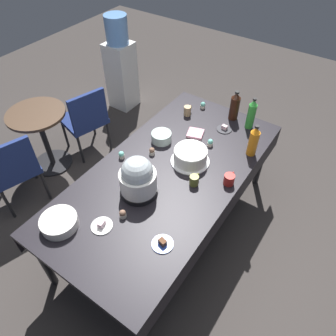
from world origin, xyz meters
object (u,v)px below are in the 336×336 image
(cupcake_berry, at_px, (121,155))
(coffee_mug_tan, at_px, (188,111))
(soda_bottle_lime_soda, at_px, (251,114))
(dessert_plate_charcoal, at_px, (224,129))
(glass_salad_bowl, at_px, (161,137))
(soda_bottle_orange_juice, at_px, (253,141))
(coffee_mug_olive, at_px, (194,180))
(water_cooler, at_px, (121,66))
(potluck_table, at_px, (168,178))
(round_cafe_table, at_px, (41,130))
(cupcake_cocoa, at_px, (203,105))
(soda_bottle_cola, at_px, (235,106))
(frosted_layer_cake, at_px, (190,156))
(slow_cooker, at_px, (138,178))
(maroon_chair_left, at_px, (13,167))
(ceramic_snack_bowl, at_px, (59,222))
(coffee_mug_red, at_px, (229,179))
(maroon_chair_right, at_px, (85,118))
(cupcake_vanilla, at_px, (210,143))
(dessert_plate_white, at_px, (102,225))
(cupcake_rose, at_px, (123,214))
(cupcake_mint, at_px, (152,151))
(dessert_plate_cobalt, at_px, (162,243))

(cupcake_berry, bearing_deg, coffee_mug_tan, -8.74)
(soda_bottle_lime_soda, bearing_deg, dessert_plate_charcoal, 134.26)
(glass_salad_bowl, bearing_deg, soda_bottle_orange_juice, -68.06)
(soda_bottle_lime_soda, bearing_deg, coffee_mug_olive, 176.83)
(dessert_plate_charcoal, distance_m, water_cooler, 1.93)
(potluck_table, bearing_deg, round_cafe_table, 91.78)
(cupcake_cocoa, distance_m, soda_bottle_cola, 0.35)
(frosted_layer_cake, height_order, soda_bottle_cola, soda_bottle_cola)
(slow_cooker, bearing_deg, maroon_chair_left, 101.81)
(potluck_table, height_order, cupcake_cocoa, cupcake_cocoa)
(ceramic_snack_bowl, xyz_separation_m, cupcake_berry, (0.77, 0.10, -0.01))
(round_cafe_table, bearing_deg, cupcake_cocoa, -54.10)
(coffee_mug_red, bearing_deg, cupcake_cocoa, 41.43)
(cupcake_cocoa, height_order, maroon_chair_right, maroon_chair_right)
(cupcake_cocoa, height_order, soda_bottle_orange_juice, soda_bottle_orange_juice)
(cupcake_vanilla, bearing_deg, soda_bottle_orange_juice, -72.75)
(water_cooler, bearing_deg, cupcake_berry, -138.57)
(potluck_table, height_order, ceramic_snack_bowl, ceramic_snack_bowl)
(dessert_plate_white, height_order, cupcake_cocoa, cupcake_cocoa)
(cupcake_cocoa, xyz_separation_m, coffee_mug_red, (-0.78, -0.68, 0.01))
(soda_bottle_lime_soda, xyz_separation_m, soda_bottle_orange_juice, (-0.33, -0.17, -0.01))
(coffee_mug_red, height_order, water_cooler, water_cooler)
(soda_bottle_orange_juice, height_order, maroon_chair_left, soda_bottle_orange_juice)
(cupcake_vanilla, xyz_separation_m, maroon_chair_right, (-0.11, 1.50, -0.29))
(potluck_table, height_order, glass_salad_bowl, glass_salad_bowl)
(slow_cooker, height_order, ceramic_snack_bowl, slow_cooker)
(cupcake_rose, xyz_separation_m, cupcake_mint, (0.65, 0.22, 0.00))
(coffee_mug_red, height_order, coffee_mug_tan, coffee_mug_tan)
(slow_cooker, xyz_separation_m, ceramic_snack_bowl, (-0.55, 0.26, -0.12))
(potluck_table, bearing_deg, ceramic_snack_bowl, 158.98)
(slow_cooker, height_order, cupcake_rose, slow_cooker)
(coffee_mug_tan, height_order, round_cafe_table, coffee_mug_tan)
(soda_bottle_cola, height_order, coffee_mug_red, soda_bottle_cola)
(round_cafe_table, bearing_deg, coffee_mug_red, -83.82)
(dessert_plate_cobalt, relative_size, water_cooler, 0.12)
(water_cooler, bearing_deg, potluck_table, -128.85)
(cupcake_berry, bearing_deg, cupcake_vanilla, -43.66)
(glass_salad_bowl, height_order, soda_bottle_orange_juice, soda_bottle_orange_juice)
(potluck_table, bearing_deg, coffee_mug_olive, -86.91)
(dessert_plate_charcoal, relative_size, coffee_mug_red, 1.13)
(frosted_layer_cake, relative_size, slow_cooker, 0.96)
(glass_salad_bowl, xyz_separation_m, dessert_plate_cobalt, (-0.86, -0.62, -0.03))
(ceramic_snack_bowl, xyz_separation_m, cupcake_vanilla, (1.34, -0.44, -0.01))
(cupcake_mint, relative_size, coffee_mug_olive, 0.60)
(dessert_plate_white, relative_size, cupcake_rose, 2.26)
(cupcake_rose, xyz_separation_m, coffee_mug_red, (0.72, -0.47, 0.01))
(glass_salad_bowl, height_order, cupcake_mint, glass_salad_bowl)
(dessert_plate_cobalt, distance_m, cupcake_berry, 0.91)
(glass_salad_bowl, distance_m, cupcake_berry, 0.40)
(maroon_chair_right, bearing_deg, cupcake_berry, -115.63)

